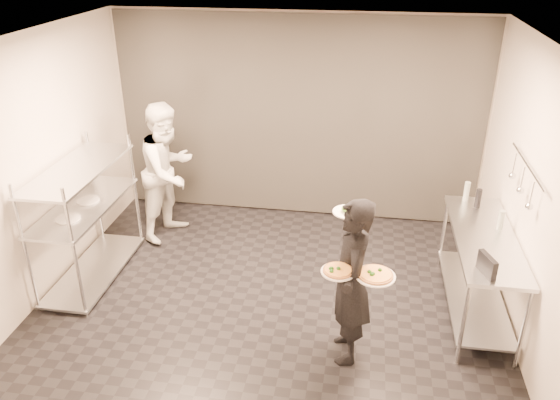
% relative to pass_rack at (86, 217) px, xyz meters
% --- Properties ---
extents(room_shell, '(5.00, 4.00, 2.80)m').
position_rel_pass_rack_xyz_m(room_shell, '(2.15, 1.18, 0.63)').
color(room_shell, black).
rests_on(room_shell, ground).
extents(pass_rack, '(0.60, 1.60, 1.50)m').
position_rel_pass_rack_xyz_m(pass_rack, '(0.00, 0.00, 0.00)').
color(pass_rack, silver).
rests_on(pass_rack, ground).
extents(prep_counter, '(0.60, 1.80, 0.92)m').
position_rel_pass_rack_xyz_m(prep_counter, '(4.33, 0.00, -0.14)').
color(prep_counter, silver).
rests_on(prep_counter, ground).
extents(utensil_rail, '(0.07, 1.20, 0.31)m').
position_rel_pass_rack_xyz_m(utensil_rail, '(4.58, 0.00, 0.78)').
color(utensil_rail, silver).
rests_on(utensil_rail, room_shell).
extents(waiter, '(0.48, 0.65, 1.64)m').
position_rel_pass_rack_xyz_m(waiter, '(3.02, -0.90, 0.05)').
color(waiter, black).
rests_on(waiter, ground).
extents(chef, '(0.94, 1.06, 1.81)m').
position_rel_pass_rack_xyz_m(chef, '(0.60, 1.10, 0.14)').
color(chef, white).
rests_on(chef, ground).
extents(pizza_plate_near, '(0.30, 0.30, 0.05)m').
position_rel_pass_rack_xyz_m(pizza_plate_near, '(2.91, -1.09, 0.30)').
color(pizza_plate_near, silver).
rests_on(pizza_plate_near, waiter).
extents(pizza_plate_far, '(0.34, 0.34, 0.05)m').
position_rel_pass_rack_xyz_m(pizza_plate_far, '(3.23, -1.09, 0.29)').
color(pizza_plate_far, silver).
rests_on(pizza_plate_far, waiter).
extents(salad_plate, '(0.29, 0.29, 0.07)m').
position_rel_pass_rack_xyz_m(salad_plate, '(2.96, -0.56, 0.61)').
color(salad_plate, silver).
rests_on(salad_plate, waiter).
extents(pos_monitor, '(0.14, 0.26, 0.19)m').
position_rel_pass_rack_xyz_m(pos_monitor, '(4.21, -0.72, 0.24)').
color(pos_monitor, black).
rests_on(pos_monitor, prep_counter).
extents(bottle_green, '(0.06, 0.06, 0.22)m').
position_rel_pass_rack_xyz_m(bottle_green, '(4.24, 0.80, 0.26)').
color(bottle_green, gray).
rests_on(bottle_green, prep_counter).
extents(bottle_clear, '(0.06, 0.06, 0.21)m').
position_rel_pass_rack_xyz_m(bottle_clear, '(4.49, 0.16, 0.26)').
color(bottle_clear, gray).
rests_on(bottle_clear, prep_counter).
extents(bottle_dark, '(0.06, 0.06, 0.22)m').
position_rel_pass_rack_xyz_m(bottle_dark, '(4.34, 0.64, 0.26)').
color(bottle_dark, black).
rests_on(bottle_dark, prep_counter).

